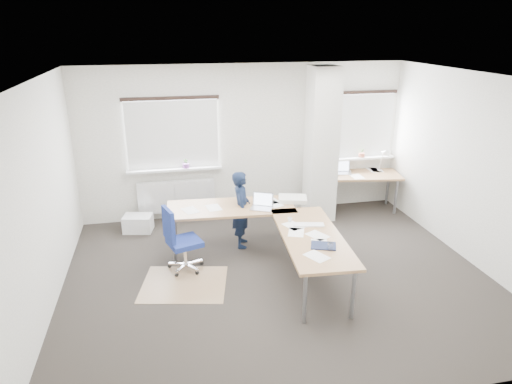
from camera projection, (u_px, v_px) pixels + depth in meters
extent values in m
plane|color=#2B2722|center=(277.00, 276.00, 6.60)|extent=(6.00, 6.00, 0.00)
cube|color=beige|center=(244.00, 141.00, 8.41)|extent=(6.00, 0.04, 2.80)
cube|color=beige|center=(355.00, 281.00, 3.82)|extent=(6.00, 0.04, 2.80)
cube|color=beige|center=(40.00, 202.00, 5.53)|extent=(0.04, 5.00, 2.80)
cube|color=beige|center=(476.00, 171.00, 6.71)|extent=(0.04, 5.00, 2.80)
cube|color=white|center=(281.00, 78.00, 5.64)|extent=(6.00, 5.00, 0.04)
cube|color=beige|center=(321.00, 146.00, 8.17)|extent=(0.50, 0.50, 2.78)
cube|color=white|center=(173.00, 135.00, 8.06)|extent=(1.60, 0.04, 1.20)
cube|color=white|center=(173.00, 135.00, 8.03)|extent=(1.60, 0.02, 1.20)
cube|color=white|center=(175.00, 169.00, 8.21)|extent=(1.70, 0.20, 0.04)
cube|color=white|center=(362.00, 126.00, 8.77)|extent=(1.20, 0.04, 1.20)
cube|color=white|center=(363.00, 126.00, 8.73)|extent=(1.20, 0.02, 1.20)
cube|color=white|center=(361.00, 158.00, 8.92)|extent=(1.30, 0.20, 0.04)
cube|color=white|center=(177.00, 196.00, 8.41)|extent=(1.40, 0.10, 0.60)
cylinder|color=#864496|center=(186.00, 166.00, 8.21)|extent=(0.12, 0.12, 0.08)
imported|color=#315C24|center=(186.00, 163.00, 8.20)|extent=(0.09, 0.06, 0.17)
cylinder|color=#AA5A41|center=(362.00, 155.00, 8.88)|extent=(0.12, 0.12, 0.08)
imported|color=#315C24|center=(362.00, 153.00, 8.87)|extent=(0.09, 0.07, 0.17)
cube|color=#957451|center=(184.00, 284.00, 6.40)|extent=(1.34, 1.20, 0.01)
cube|color=white|center=(138.00, 223.00, 8.01)|extent=(0.54, 0.43, 0.29)
cube|color=olive|center=(231.00, 208.00, 7.20)|extent=(2.05, 0.94, 0.04)
cube|color=olive|center=(312.00, 236.00, 6.21)|extent=(0.94, 2.05, 0.04)
cylinder|color=gray|center=(174.00, 240.00, 6.93)|extent=(0.05, 0.05, 0.69)
cylinder|color=gray|center=(175.00, 224.00, 7.48)|extent=(0.05, 0.05, 0.69)
cylinder|color=gray|center=(283.00, 218.00, 7.72)|extent=(0.05, 0.05, 0.69)
cylinder|color=gray|center=(305.00, 298.00, 5.46)|extent=(0.05, 0.05, 0.69)
cylinder|color=gray|center=(353.00, 294.00, 5.54)|extent=(0.05, 0.05, 0.69)
cylinder|color=gray|center=(315.00, 232.00, 7.21)|extent=(0.05, 0.05, 0.69)
cube|color=#B7B7BC|center=(261.00, 208.00, 7.09)|extent=(0.40, 0.35, 0.01)
cube|color=#B7B7BC|center=(263.00, 199.00, 7.16)|extent=(0.32, 0.18, 0.22)
cube|color=silver|center=(263.00, 199.00, 7.16)|extent=(0.27, 0.15, 0.19)
cube|color=white|center=(309.00, 225.00, 6.51)|extent=(0.46, 0.23, 0.02)
cube|color=#131B36|center=(323.00, 246.00, 5.89)|extent=(0.38, 0.34, 0.01)
cube|color=silver|center=(293.00, 199.00, 7.40)|extent=(0.52, 0.43, 0.07)
imported|color=white|center=(290.00, 220.00, 6.62)|extent=(0.09, 0.09, 0.07)
cylinder|color=silver|center=(330.00, 246.00, 5.78)|extent=(0.07, 0.07, 0.10)
cube|color=olive|center=(363.00, 175.00, 8.77)|extent=(1.49, 0.92, 0.04)
cylinder|color=gray|center=(334.00, 198.00, 8.64)|extent=(0.05, 0.05, 0.69)
cylinder|color=gray|center=(396.00, 197.00, 8.69)|extent=(0.05, 0.05, 0.69)
cylinder|color=gray|center=(328.00, 189.00, 9.11)|extent=(0.05, 0.05, 0.69)
cylinder|color=gray|center=(388.00, 188.00, 9.16)|extent=(0.05, 0.05, 0.69)
cube|color=#B7B7BC|center=(342.00, 173.00, 8.79)|extent=(0.36, 0.27, 0.01)
cube|color=#B7B7BC|center=(341.00, 166.00, 8.85)|extent=(0.33, 0.09, 0.22)
cube|color=silver|center=(341.00, 166.00, 8.85)|extent=(0.29, 0.07, 0.19)
cylinder|color=white|center=(380.00, 170.00, 8.96)|extent=(0.10, 0.10, 0.02)
cylinder|color=white|center=(381.00, 161.00, 8.89)|extent=(0.02, 0.16, 0.38)
cylinder|color=white|center=(385.00, 152.00, 8.70)|extent=(0.02, 0.29, 0.13)
cone|color=white|center=(388.00, 154.00, 8.58)|extent=(0.14, 0.16, 0.17)
cube|color=navy|center=(185.00, 242.00, 6.65)|extent=(0.55, 0.55, 0.08)
cube|color=navy|center=(169.00, 225.00, 6.43)|extent=(0.17, 0.38, 0.48)
cylinder|color=silver|center=(185.00, 253.00, 6.71)|extent=(0.06, 0.06, 0.33)
cylinder|color=black|center=(202.00, 263.00, 6.90)|extent=(0.06, 0.04, 0.06)
cylinder|color=black|center=(185.00, 259.00, 7.02)|extent=(0.03, 0.06, 0.06)
cylinder|color=black|center=(170.00, 266.00, 6.81)|extent=(0.06, 0.05, 0.06)
cylinder|color=black|center=(177.00, 275.00, 6.57)|extent=(0.06, 0.06, 0.06)
cylinder|color=black|center=(197.00, 273.00, 6.63)|extent=(0.06, 0.06, 0.06)
imported|color=black|center=(242.00, 209.00, 7.33)|extent=(0.38, 0.51, 1.27)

